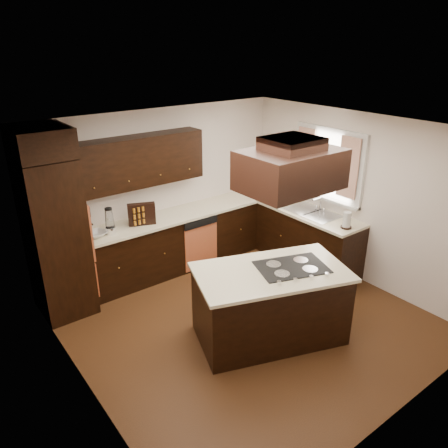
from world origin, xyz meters
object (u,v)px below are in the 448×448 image
(range_hood, at_px, (290,170))
(spice_rack, at_px, (142,214))
(oven_column, at_px, (56,238))
(island, at_px, (270,305))

(range_hood, relative_size, spice_rack, 2.68)
(oven_column, relative_size, spice_rack, 5.42)
(oven_column, bearing_deg, island, -49.75)
(island, relative_size, range_hood, 1.64)
(island, distance_m, spice_rack, 2.32)
(oven_column, relative_size, island, 1.23)
(range_hood, xyz_separation_m, spice_rack, (-0.63, 2.29, -1.08))
(oven_column, distance_m, island, 2.85)
(oven_column, height_order, range_hood, range_hood)
(range_hood, distance_m, spice_rack, 2.61)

